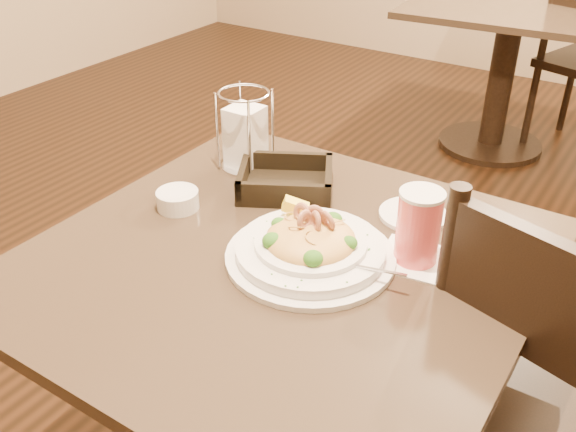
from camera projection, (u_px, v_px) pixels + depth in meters
The scene contains 9 objects.
main_table at pixel (283, 348), 1.33m from camera, with size 0.90×0.90×0.73m.
background_table at pixel (506, 52), 3.09m from camera, with size 0.96×0.96×0.73m.
dining_chair_near at pixel (549, 399), 1.21m from camera, with size 0.52×0.52×0.93m.
pasta_bowl at pixel (310, 246), 1.19m from camera, with size 0.35×0.32×0.10m.
drink_glass at pixel (418, 227), 1.17m from camera, with size 0.14×0.14×0.14m.
bread_basket at pixel (286, 182), 1.42m from camera, with size 0.26×0.24×0.06m.
napkin_caddy at pixel (245, 135), 1.49m from camera, with size 0.12×0.12×0.19m.
side_plate at pixel (413, 215), 1.33m from camera, with size 0.14×0.14×0.01m, color white.
butter_ramekin at pixel (178, 200), 1.36m from camera, with size 0.09×0.09×0.04m, color white.
Camera 1 is at (0.55, -0.83, 1.42)m, focal length 40.00 mm.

